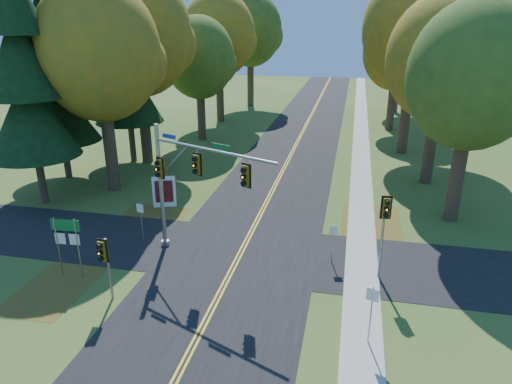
% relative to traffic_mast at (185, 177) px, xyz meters
% --- Properties ---
extents(ground, '(160.00, 160.00, 0.00)m').
position_rel_traffic_mast_xyz_m(ground, '(2.55, -1.09, -4.29)').
color(ground, '#2F511C').
rests_on(ground, ground).
extents(road_main, '(8.00, 160.00, 0.02)m').
position_rel_traffic_mast_xyz_m(road_main, '(2.55, -1.09, -4.28)').
color(road_main, black).
rests_on(road_main, ground).
extents(road_cross, '(60.00, 6.00, 0.02)m').
position_rel_traffic_mast_xyz_m(road_cross, '(2.55, 0.91, -4.28)').
color(road_cross, black).
rests_on(road_cross, ground).
extents(centerline_left, '(0.10, 160.00, 0.01)m').
position_rel_traffic_mast_xyz_m(centerline_left, '(2.45, -1.09, -4.27)').
color(centerline_left, gold).
rests_on(centerline_left, road_main).
extents(centerline_right, '(0.10, 160.00, 0.01)m').
position_rel_traffic_mast_xyz_m(centerline_right, '(2.65, -1.09, -4.27)').
color(centerline_right, gold).
rests_on(centerline_right, road_main).
extents(sidewalk_east, '(1.60, 160.00, 0.06)m').
position_rel_traffic_mast_xyz_m(sidewalk_east, '(8.75, -1.09, -4.26)').
color(sidewalk_east, '#9E998E').
rests_on(sidewalk_east, ground).
extents(leaf_patch_w_near, '(4.00, 6.00, 0.00)m').
position_rel_traffic_mast_xyz_m(leaf_patch_w_near, '(-3.95, 2.91, -4.29)').
color(leaf_patch_w_near, brown).
rests_on(leaf_patch_w_near, ground).
extents(leaf_patch_e, '(3.50, 8.00, 0.00)m').
position_rel_traffic_mast_xyz_m(leaf_patch_e, '(9.35, 4.91, -4.29)').
color(leaf_patch_e, brown).
rests_on(leaf_patch_e, ground).
extents(leaf_patch_w_far, '(3.00, 5.00, 0.00)m').
position_rel_traffic_mast_xyz_m(leaf_patch_w_far, '(-4.95, -4.09, -4.29)').
color(leaf_patch_w_far, brown).
rests_on(leaf_patch_w_far, ground).
extents(tree_w_a, '(8.00, 8.00, 14.15)m').
position_rel_traffic_mast_xyz_m(tree_w_a, '(-8.57, 8.29, 5.19)').
color(tree_w_a, '#38281C').
rests_on(tree_w_a, ground).
extents(tree_e_a, '(7.20, 7.20, 12.73)m').
position_rel_traffic_mast_xyz_m(tree_e_a, '(14.12, 7.68, 4.24)').
color(tree_e_a, '#38281C').
rests_on(tree_e_a, ground).
extents(tree_w_b, '(8.60, 8.60, 15.38)m').
position_rel_traffic_mast_xyz_m(tree_w_b, '(-9.17, 15.20, 6.07)').
color(tree_w_b, '#38281C').
rests_on(tree_w_b, ground).
extents(tree_e_b, '(7.60, 7.60, 13.33)m').
position_rel_traffic_mast_xyz_m(tree_e_b, '(13.52, 14.49, 4.60)').
color(tree_e_b, '#38281C').
rests_on(tree_e_b, ground).
extents(tree_w_c, '(6.80, 6.80, 11.91)m').
position_rel_traffic_mast_xyz_m(tree_w_c, '(-6.98, 23.38, 3.65)').
color(tree_w_c, '#38281C').
rests_on(tree_w_c, ground).
extents(tree_e_c, '(8.80, 8.80, 15.79)m').
position_rel_traffic_mast_xyz_m(tree_e_c, '(12.43, 22.60, 6.37)').
color(tree_e_c, '#38281C').
rests_on(tree_e_c, ground).
extents(tree_w_d, '(8.20, 8.20, 14.56)m').
position_rel_traffic_mast_xyz_m(tree_w_d, '(-7.57, 32.09, 5.49)').
color(tree_w_d, '#38281C').
rests_on(tree_w_d, ground).
extents(tree_e_d, '(7.00, 7.00, 12.32)m').
position_rel_traffic_mast_xyz_m(tree_e_d, '(11.82, 31.78, 3.94)').
color(tree_e_d, '#38281C').
rests_on(tree_e_d, ground).
extents(tree_w_e, '(8.40, 8.40, 14.97)m').
position_rel_traffic_mast_xyz_m(tree_w_e, '(-6.37, 43.00, 5.78)').
color(tree_w_e, '#38281C').
rests_on(tree_w_e, ground).
extents(tree_e_e, '(7.80, 7.80, 13.74)m').
position_rel_traffic_mast_xyz_m(tree_e_e, '(13.02, 42.49, 4.90)').
color(tree_e_e, '#38281C').
rests_on(tree_e_e, ground).
extents(pine_a, '(5.60, 5.60, 19.48)m').
position_rel_traffic_mast_xyz_m(pine_a, '(-11.95, 4.91, 4.89)').
color(pine_a, '#38281C').
rests_on(pine_a, ground).
extents(pine_b, '(5.60, 5.60, 17.31)m').
position_rel_traffic_mast_xyz_m(pine_b, '(-13.45, 9.91, 3.87)').
color(pine_b, '#38281C').
rests_on(pine_b, ground).
extents(pine_c, '(5.60, 5.60, 20.56)m').
position_rel_traffic_mast_xyz_m(pine_c, '(-10.45, 14.91, 5.40)').
color(pine_c, '#38281C').
rests_on(pine_c, ground).
extents(traffic_mast, '(6.80, 3.12, 6.68)m').
position_rel_traffic_mast_xyz_m(traffic_mast, '(0.00, 0.00, 0.00)').
color(traffic_mast, gray).
rests_on(traffic_mast, ground).
extents(east_signal_pole, '(0.49, 0.56, 4.22)m').
position_rel_traffic_mast_xyz_m(east_signal_pole, '(9.53, -0.31, -1.09)').
color(east_signal_pole, gray).
rests_on(east_signal_pole, ground).
extents(ped_signal_pole, '(0.47, 0.55, 3.01)m').
position_rel_traffic_mast_xyz_m(ped_signal_pole, '(-1.98, -4.63, -2.06)').
color(ped_signal_pole, gray).
rests_on(ped_signal_pole, ground).
extents(route_sign_cluster, '(1.41, 0.16, 3.02)m').
position_rel_traffic_mast_xyz_m(route_sign_cluster, '(-4.74, -3.11, -2.17)').
color(route_sign_cluster, gray).
rests_on(route_sign_cluster, ground).
extents(info_kiosk, '(1.46, 0.70, 2.05)m').
position_rel_traffic_mast_xyz_m(info_kiosk, '(-3.81, 5.90, -3.27)').
color(info_kiosk, white).
rests_on(info_kiosk, ground).
extents(reg_sign_e_north, '(0.39, 0.13, 2.06)m').
position_rel_traffic_mast_xyz_m(reg_sign_e_north, '(7.26, 0.85, -2.88)').
color(reg_sign_e_north, gray).
rests_on(reg_sign_e_north, ground).
extents(reg_sign_e_south, '(0.46, 0.19, 2.48)m').
position_rel_traffic_mast_xyz_m(reg_sign_e_south, '(8.98, -5.10, -2.60)').
color(reg_sign_e_south, gray).
rests_on(reg_sign_e_south, ground).
extents(reg_sign_w, '(0.43, 0.15, 2.32)m').
position_rel_traffic_mast_xyz_m(reg_sign_w, '(-3.01, 0.90, -2.70)').
color(reg_sign_w, gray).
rests_on(reg_sign_w, ground).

